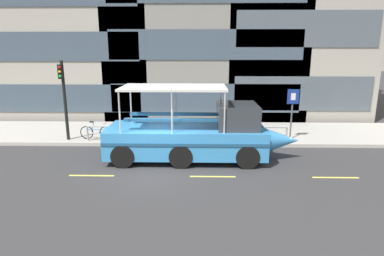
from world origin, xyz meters
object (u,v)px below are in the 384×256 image
traffic_light_pole (64,93)px  pedestrian_near_bow (247,118)px  parking_sign (292,106)px  duck_tour_boat (197,135)px  leaned_bicycle (96,132)px

traffic_light_pole → pedestrian_near_bow: bearing=6.3°
traffic_light_pole → parking_sign: (11.84, 0.39, -0.69)m
duck_tour_boat → pedestrian_near_bow: duck_tour_boat is taller
traffic_light_pole → leaned_bicycle: traffic_light_pole is taller
traffic_light_pole → duck_tour_boat: 7.44m
leaned_bicycle → duck_tour_boat: size_ratio=0.20×
parking_sign → duck_tour_boat: size_ratio=0.31×
traffic_light_pole → pedestrian_near_bow: (9.60, 1.05, -1.52)m
traffic_light_pole → pedestrian_near_bow: 9.78m
traffic_light_pole → leaned_bicycle: 2.60m
traffic_light_pole → duck_tour_boat: size_ratio=0.47×
pedestrian_near_bow → traffic_light_pole: bearing=-173.7°
leaned_bicycle → duck_tour_boat: 6.00m
duck_tour_boat → pedestrian_near_bow: size_ratio=5.33×
traffic_light_pole → duck_tour_boat: traffic_light_pole is taller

